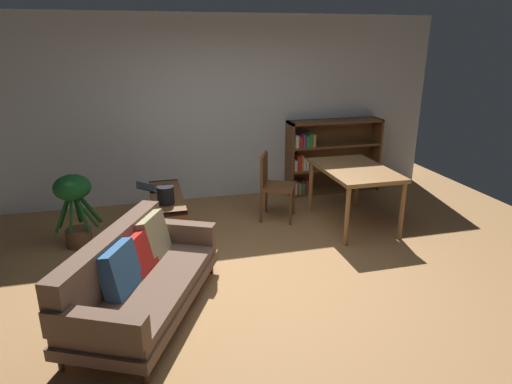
{
  "coord_description": "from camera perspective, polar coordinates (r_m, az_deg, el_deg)",
  "views": [
    {
      "loc": [
        -1.15,
        -3.87,
        2.34
      ],
      "look_at": [
        -0.03,
        0.4,
        0.82
      ],
      "focal_mm": 31.1,
      "sensor_mm": 36.0,
      "label": 1
    }
  ],
  "objects": [
    {
      "name": "desk_speaker",
      "position": [
        5.21,
        -11.54,
        -0.4
      ],
      "size": [
        0.19,
        0.19,
        0.21
      ],
      "color": "black",
      "rests_on": "media_console"
    },
    {
      "name": "dining_table",
      "position": [
        5.87,
        12.58,
        2.27
      ],
      "size": [
        0.83,
        1.26,
        0.78
      ],
      "color": "olive",
      "rests_on": "ground_plane"
    },
    {
      "name": "potted_floor_plant",
      "position": [
        5.56,
        -22.35,
        -1.16
      ],
      "size": [
        0.52,
        0.48,
        0.88
      ],
      "color": "brown",
      "rests_on": "ground_plane"
    },
    {
      "name": "fabric_couch",
      "position": [
        4.12,
        -15.02,
        -10.28
      ],
      "size": [
        1.49,
        1.95,
        0.75
      ],
      "color": "#56351E",
      "rests_on": "ground_plane"
    },
    {
      "name": "bookshelf",
      "position": [
        7.2,
        9.08,
        4.58
      ],
      "size": [
        1.51,
        0.35,
        1.16
      ],
      "color": "brown",
      "rests_on": "ground_plane"
    },
    {
      "name": "back_wall_panel",
      "position": [
        6.74,
        -4.76,
        10.51
      ],
      "size": [
        6.8,
        0.1,
        2.7
      ],
      "primitive_type": "cube",
      "color": "silver",
      "rests_on": "ground_plane"
    },
    {
      "name": "dining_chair_near",
      "position": [
        5.98,
        2.16,
        1.22
      ],
      "size": [
        0.57,
        0.58,
        0.9
      ],
      "color": "brown",
      "rests_on": "ground_plane"
    },
    {
      "name": "media_console",
      "position": [
        5.63,
        -11.28,
        -3.03
      ],
      "size": [
        0.38,
        1.24,
        0.54
      ],
      "color": "brown",
      "rests_on": "ground_plane"
    },
    {
      "name": "open_laptop",
      "position": [
        5.76,
        -12.66,
        0.53
      ],
      "size": [
        0.45,
        0.29,
        0.09
      ],
      "color": "#333338",
      "rests_on": "media_console"
    },
    {
      "name": "ground_plane",
      "position": [
        4.66,
        1.68,
        -11.11
      ],
      "size": [
        8.16,
        8.16,
        0.0
      ],
      "primitive_type": "plane",
      "color": "#9E7042"
    }
  ]
}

